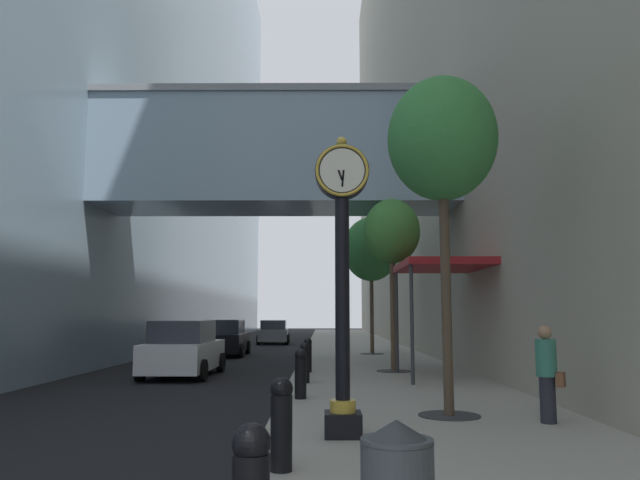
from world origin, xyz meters
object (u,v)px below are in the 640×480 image
(bollard_second, at_px, (281,421))
(bollard_fifth, at_px, (305,361))
(street_clock, at_px, (342,267))
(bollard_sixth, at_px, (308,354))
(street_tree_mid_near, at_px, (392,233))
(bollard_fourth, at_px, (301,372))
(car_black_far, at_px, (225,338))
(pedestrian_walking, at_px, (547,372))
(car_grey_mid, at_px, (274,332))
(street_tree_near, at_px, (442,142))
(car_white_near, at_px, (184,349))
(street_tree_mid_far, at_px, (371,250))

(bollard_second, relative_size, bollard_fifth, 1.00)
(street_clock, distance_m, bollard_sixth, 10.16)
(bollard_fifth, relative_size, street_tree_mid_near, 0.19)
(bollard_fourth, bearing_deg, car_black_far, 105.17)
(street_clock, xyz_separation_m, bollard_second, (-0.78, -1.96, -1.95))
(pedestrian_walking, height_order, car_grey_mid, pedestrian_walking)
(bollard_fifth, bearing_deg, street_tree_near, -62.04)
(street_clock, bearing_deg, car_white_near, 115.23)
(car_white_near, relative_size, car_grey_mid, 1.00)
(bollard_fifth, xyz_separation_m, car_white_near, (-3.91, 3.00, 0.14))
(street_tree_mid_far, relative_size, car_white_near, 1.44)
(street_tree_near, relative_size, car_white_near, 1.43)
(street_clock, bearing_deg, car_black_far, 104.33)
(bollard_fifth, height_order, car_black_far, car_black_far)
(street_clock, distance_m, car_grey_mid, 31.28)
(bollard_fourth, relative_size, car_grey_mid, 0.24)
(bollard_fourth, relative_size, car_black_far, 0.25)
(street_tree_mid_far, relative_size, pedestrian_walking, 3.93)
(bollard_sixth, bearing_deg, bollard_second, -90.00)
(pedestrian_walking, distance_m, car_black_far, 20.01)
(bollard_fifth, relative_size, pedestrian_walking, 0.66)
(bollard_sixth, xyz_separation_m, street_tree_mid_far, (2.73, 8.68, 4.25))
(street_tree_near, xyz_separation_m, car_grey_mid, (-5.53, 29.20, -4.41))
(bollard_fourth, bearing_deg, street_tree_mid_far, 79.43)
(street_clock, xyz_separation_m, street_tree_near, (1.95, 1.82, 2.52))
(street_clock, distance_m, car_black_far, 19.98)
(bollard_fourth, distance_m, street_tree_near, 5.67)
(car_grey_mid, bearing_deg, car_white_near, -93.03)
(bollard_second, bearing_deg, street_tree_mid_near, 77.36)
(car_grey_mid, bearing_deg, street_tree_mid_far, -65.96)
(street_clock, height_order, car_black_far, street_clock)
(bollard_fourth, bearing_deg, street_tree_near, -38.46)
(bollard_second, relative_size, bollard_sixth, 1.00)
(bollard_sixth, relative_size, street_tree_near, 0.17)
(street_tree_near, distance_m, street_tree_mid_far, 16.80)
(bollard_second, height_order, car_black_far, car_black_far)
(street_tree_mid_near, relative_size, street_tree_mid_far, 0.88)
(street_tree_near, bearing_deg, car_white_near, 129.23)
(street_tree_mid_near, bearing_deg, car_black_far, 127.21)
(bollard_sixth, height_order, street_tree_mid_far, street_tree_mid_far)
(street_tree_mid_far, bearing_deg, car_white_near, -127.52)
(bollard_fifth, relative_size, street_tree_near, 0.17)
(bollard_sixth, distance_m, street_tree_mid_far, 10.04)
(bollard_second, relative_size, car_grey_mid, 0.24)
(bollard_fifth, bearing_deg, street_tree_mid_near, 50.00)
(street_tree_near, relative_size, car_black_far, 1.49)
(bollard_sixth, relative_size, car_grey_mid, 0.24)
(bollard_second, xyz_separation_m, car_black_far, (-4.15, 21.23, 0.12))
(street_tree_mid_far, relative_size, car_black_far, 1.50)
(street_tree_near, height_order, street_tree_mid_far, street_tree_mid_far)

